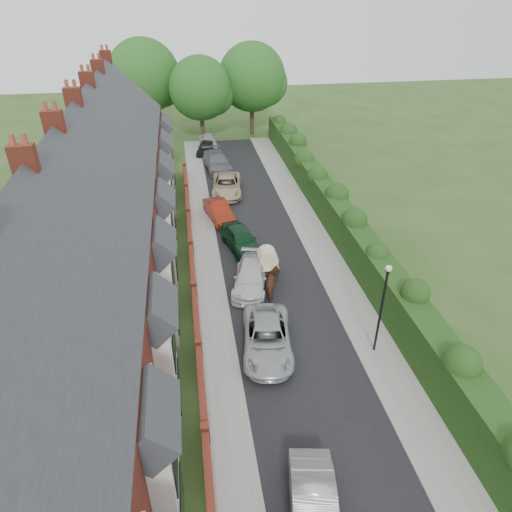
{
  "coord_description": "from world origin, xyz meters",
  "views": [
    {
      "loc": [
        -5.23,
        -12.01,
        16.18
      ],
      "look_at": [
        -1.59,
        10.52,
        2.2
      ],
      "focal_mm": 32.0,
      "sensor_mm": 36.0,
      "label": 1
    }
  ],
  "objects_px": {
    "car_silver_a": "(314,510)",
    "car_red": "(219,211)",
    "car_silver_b": "(267,338)",
    "car_beige": "(227,185)",
    "horse_cart": "(267,261)",
    "car_green": "(241,239)",
    "lamppost": "(383,299)",
    "car_white": "(251,277)",
    "horse": "(273,284)",
    "car_black": "(206,148)",
    "car_grey": "(217,161)"
  },
  "relations": [
    {
      "from": "car_silver_a",
      "to": "car_green",
      "type": "xyz_separation_m",
      "value": [
        0.0,
        18.94,
        0.06
      ]
    },
    {
      "from": "car_silver_b",
      "to": "car_green",
      "type": "height_order",
      "value": "car_green"
    },
    {
      "from": "car_silver_b",
      "to": "horse_cart",
      "type": "relative_size",
      "value": 1.86
    },
    {
      "from": "car_white",
      "to": "car_black",
      "type": "xyz_separation_m",
      "value": [
        -1.09,
        25.14,
        -0.04
      ]
    },
    {
      "from": "car_grey",
      "to": "car_red",
      "type": "bearing_deg",
      "value": -100.57
    },
    {
      "from": "car_beige",
      "to": "horse",
      "type": "relative_size",
      "value": 2.88
    },
    {
      "from": "horse_cart",
      "to": "car_beige",
      "type": "bearing_deg",
      "value": 94.91
    },
    {
      "from": "car_white",
      "to": "car_green",
      "type": "height_order",
      "value": "car_green"
    },
    {
      "from": "car_white",
      "to": "horse_cart",
      "type": "xyz_separation_m",
      "value": [
        1.18,
        0.94,
        0.46
      ]
    },
    {
      "from": "car_silver_b",
      "to": "car_grey",
      "type": "xyz_separation_m",
      "value": [
        -0.28,
        25.89,
        0.08
      ]
    },
    {
      "from": "car_black",
      "to": "car_white",
      "type": "bearing_deg",
      "value": -73.64
    },
    {
      "from": "lamppost",
      "to": "car_white",
      "type": "bearing_deg",
      "value": 128.76
    },
    {
      "from": "lamppost",
      "to": "horse_cart",
      "type": "relative_size",
      "value": 1.84
    },
    {
      "from": "car_green",
      "to": "horse",
      "type": "bearing_deg",
      "value": -91.4
    },
    {
      "from": "car_silver_a",
      "to": "car_red",
      "type": "bearing_deg",
      "value": 102.59
    },
    {
      "from": "car_red",
      "to": "car_green",
      "type": "bearing_deg",
      "value": -89.22
    },
    {
      "from": "car_silver_b",
      "to": "car_white",
      "type": "distance_m",
      "value": 5.6
    },
    {
      "from": "car_silver_a",
      "to": "horse",
      "type": "relative_size",
      "value": 2.35
    },
    {
      "from": "car_red",
      "to": "horse_cart",
      "type": "bearing_deg",
      "value": -87.09
    },
    {
      "from": "car_red",
      "to": "lamppost",
      "type": "bearing_deg",
      "value": -80.4
    },
    {
      "from": "car_silver_a",
      "to": "horse_cart",
      "type": "relative_size",
      "value": 1.57
    },
    {
      "from": "car_red",
      "to": "car_black",
      "type": "xyz_separation_m",
      "value": [
        0.01,
        15.79,
        -0.04
      ]
    },
    {
      "from": "car_red",
      "to": "horse",
      "type": "relative_size",
      "value": 2.26
    },
    {
      "from": "car_grey",
      "to": "horse_cart",
      "type": "xyz_separation_m",
      "value": [
        1.48,
        -19.35,
        0.36
      ]
    },
    {
      "from": "car_silver_a",
      "to": "car_green",
      "type": "relative_size",
      "value": 0.96
    },
    {
      "from": "car_silver_b",
      "to": "car_green",
      "type": "relative_size",
      "value": 1.14
    },
    {
      "from": "car_silver_a",
      "to": "car_beige",
      "type": "bearing_deg",
      "value": 99.85
    },
    {
      "from": "car_green",
      "to": "horse",
      "type": "distance_m",
      "value": 5.79
    },
    {
      "from": "car_grey",
      "to": "car_beige",
      "type": "bearing_deg",
      "value": -93.21
    },
    {
      "from": "lamppost",
      "to": "car_white",
      "type": "xyz_separation_m",
      "value": [
        -5.3,
        6.6,
        -2.6
      ]
    },
    {
      "from": "car_silver_a",
      "to": "car_beige",
      "type": "relative_size",
      "value": 0.82
    },
    {
      "from": "car_silver_b",
      "to": "car_beige",
      "type": "xyz_separation_m",
      "value": [
        0.05,
        19.85,
        0.03
      ]
    },
    {
      "from": "car_white",
      "to": "horse",
      "type": "xyz_separation_m",
      "value": [
        1.18,
        -1.09,
        0.1
      ]
    },
    {
      "from": "car_silver_a",
      "to": "car_silver_b",
      "type": "xyz_separation_m",
      "value": [
        -0.01,
        8.75,
        0.0
      ]
    },
    {
      "from": "car_silver_a",
      "to": "horse",
      "type": "xyz_separation_m",
      "value": [
        1.18,
        13.26,
        0.07
      ]
    },
    {
      "from": "car_silver_b",
      "to": "horse",
      "type": "xyz_separation_m",
      "value": [
        1.19,
        4.51,
        0.07
      ]
    },
    {
      "from": "car_beige",
      "to": "car_red",
      "type": "bearing_deg",
      "value": -96.16
    },
    {
      "from": "car_silver_a",
      "to": "car_white",
      "type": "height_order",
      "value": "car_silver_a"
    },
    {
      "from": "car_beige",
      "to": "car_grey",
      "type": "height_order",
      "value": "car_grey"
    },
    {
      "from": "car_black",
      "to": "horse_cart",
      "type": "relative_size",
      "value": 1.38
    },
    {
      "from": "car_beige",
      "to": "horse",
      "type": "distance_m",
      "value": 15.38
    },
    {
      "from": "car_red",
      "to": "car_beige",
      "type": "xyz_separation_m",
      "value": [
        1.14,
        4.89,
        0.05
      ]
    },
    {
      "from": "car_silver_b",
      "to": "horse_cart",
      "type": "bearing_deg",
      "value": 87.32
    },
    {
      "from": "car_beige",
      "to": "car_grey",
      "type": "distance_m",
      "value": 6.05
    },
    {
      "from": "car_silver_a",
      "to": "car_white",
      "type": "distance_m",
      "value": 14.35
    },
    {
      "from": "car_red",
      "to": "horse",
      "type": "distance_m",
      "value": 10.69
    },
    {
      "from": "car_white",
      "to": "car_black",
      "type": "bearing_deg",
      "value": 106.76
    },
    {
      "from": "car_silver_a",
      "to": "horse",
      "type": "distance_m",
      "value": 13.32
    },
    {
      "from": "car_red",
      "to": "car_grey",
      "type": "distance_m",
      "value": 10.96
    },
    {
      "from": "car_silver_a",
      "to": "car_grey",
      "type": "distance_m",
      "value": 34.64
    }
  ]
}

